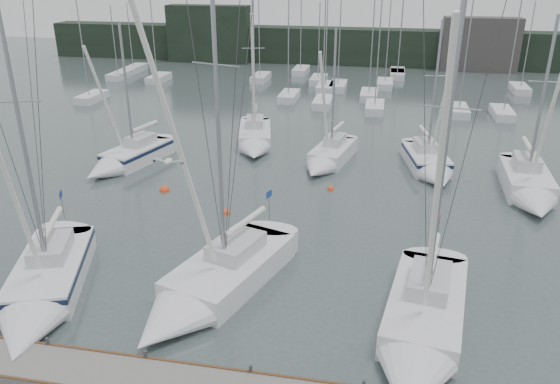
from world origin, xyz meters
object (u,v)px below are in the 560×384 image
(sailboat_near_center, at_px, (203,292))
(buoy_b, at_px, (331,189))
(sailboat_near_left, at_px, (42,292))
(sailboat_mid_b, at_px, (255,141))
(buoy_a, at_px, (225,213))
(buoy_c, at_px, (165,191))
(sailboat_mid_c, at_px, (327,159))
(sailboat_mid_d, at_px, (430,166))
(sailboat_mid_a, at_px, (125,159))
(sailboat_near_right, at_px, (420,336))
(sailboat_mid_e, at_px, (530,189))

(sailboat_near_center, xyz_separation_m, buoy_b, (4.11, 13.97, -0.58))
(sailboat_near_left, relative_size, sailboat_mid_b, 1.15)
(buoy_b, bearing_deg, sailboat_near_center, -106.42)
(buoy_a, height_order, buoy_b, buoy_a)
(buoy_c, bearing_deg, buoy_b, 12.06)
(sailboat_mid_c, distance_m, sailboat_mid_d, 7.35)
(sailboat_near_center, height_order, sailboat_mid_a, sailboat_near_center)
(sailboat_near_left, height_order, sailboat_near_center, sailboat_near_center)
(buoy_a, bearing_deg, buoy_c, 152.19)
(sailboat_near_right, bearing_deg, sailboat_mid_b, 126.46)
(sailboat_mid_e, height_order, buoy_b, sailboat_mid_e)
(sailboat_near_left, distance_m, buoy_a, 11.77)
(sailboat_mid_a, relative_size, sailboat_mid_c, 1.05)
(sailboat_mid_a, bearing_deg, sailboat_mid_e, 14.57)
(sailboat_near_right, bearing_deg, sailboat_near_center, -179.48)
(sailboat_near_center, xyz_separation_m, buoy_a, (-1.72, 9.12, -0.58))
(buoy_a, distance_m, buoy_b, 7.59)
(sailboat_mid_b, bearing_deg, sailboat_near_center, -95.02)
(sailboat_near_right, bearing_deg, sailboat_mid_e, 74.14)
(sailboat_mid_d, xyz_separation_m, buoy_c, (-17.28, -6.62, -0.57))
(sailboat_near_left, height_order, buoy_a, sailboat_near_left)
(buoy_a, bearing_deg, buoy_b, 39.69)
(sailboat_near_right, xyz_separation_m, buoy_c, (-15.80, 13.00, -0.56))
(sailboat_near_right, bearing_deg, sailboat_mid_c, 115.22)
(sailboat_mid_a, bearing_deg, sailboat_near_center, -38.67)
(sailboat_near_right, height_order, buoy_c, sailboat_near_right)
(sailboat_mid_c, bearing_deg, buoy_c, -134.03)
(sailboat_near_center, distance_m, sailboat_mid_c, 18.68)
(sailboat_near_left, bearing_deg, sailboat_mid_a, 84.73)
(buoy_a, bearing_deg, sailboat_near_left, -116.19)
(sailboat_near_left, xyz_separation_m, sailboat_mid_e, (23.51, 16.31, 0.03))
(sailboat_near_center, relative_size, sailboat_mid_a, 1.58)
(sailboat_mid_a, bearing_deg, buoy_c, -23.49)
(sailboat_near_right, distance_m, buoy_c, 20.47)
(sailboat_mid_a, height_order, buoy_c, sailboat_mid_a)
(sailboat_near_center, xyz_separation_m, sailboat_mid_e, (16.60, 14.89, 0.04))
(sailboat_near_left, xyz_separation_m, sailboat_mid_d, (17.61, 19.73, -0.02))
(sailboat_near_left, relative_size, sailboat_mid_e, 1.23)
(sailboat_near_left, distance_m, sailboat_near_right, 16.13)
(sailboat_mid_b, bearing_deg, buoy_b, -59.94)
(sailboat_mid_c, distance_m, buoy_a, 10.57)
(sailboat_mid_a, xyz_separation_m, buoy_b, (15.19, -1.35, -0.59))
(sailboat_mid_b, bearing_deg, buoy_a, -97.41)
(sailboat_mid_a, distance_m, sailboat_mid_b, 10.32)
(buoy_a, relative_size, buoy_b, 1.18)
(sailboat_near_right, xyz_separation_m, sailboat_mid_b, (-12.06, 22.84, 0.02))
(sailboat_mid_e, relative_size, buoy_a, 21.42)
(buoy_c, bearing_deg, sailboat_near_center, -60.60)
(sailboat_mid_b, distance_m, sailboat_mid_e, 20.54)
(sailboat_near_center, relative_size, sailboat_mid_b, 1.35)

